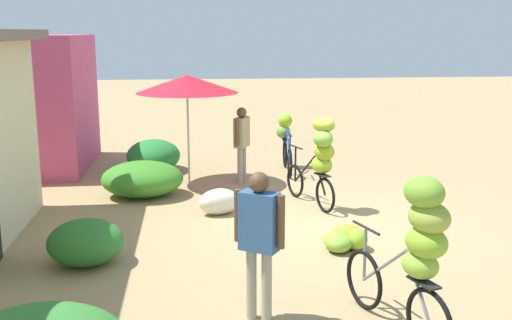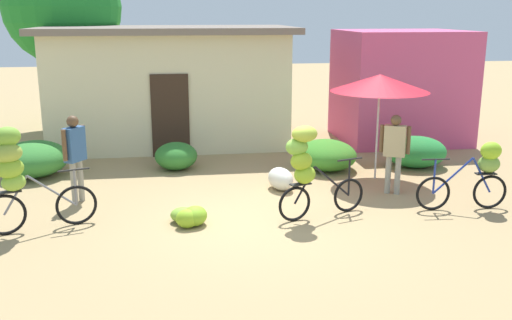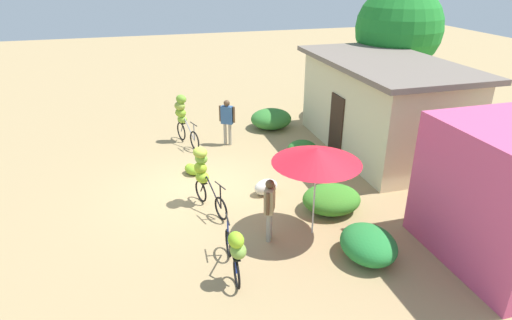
% 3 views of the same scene
% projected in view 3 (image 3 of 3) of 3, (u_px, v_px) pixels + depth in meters
% --- Properties ---
extents(ground_plane, '(60.00, 60.00, 0.00)m').
position_uv_depth(ground_plane, '(203.00, 191.00, 12.30)').
color(ground_plane, tan).
extents(building_low, '(6.45, 3.63, 3.06)m').
position_uv_depth(building_low, '(381.00, 105.00, 14.54)').
color(building_low, beige).
rests_on(building_low, ground).
extents(tree_behind_building, '(3.32, 3.32, 5.23)m').
position_uv_depth(tree_behind_building, '(399.00, 29.00, 16.86)').
color(tree_behind_building, brown).
rests_on(tree_behind_building, ground).
extents(hedge_bush_front_left, '(1.44, 1.57, 0.75)m').
position_uv_depth(hedge_bush_front_left, '(271.00, 119.00, 16.87)').
color(hedge_bush_front_left, '#347B30').
rests_on(hedge_bush_front_left, ground).
extents(hedge_bush_front_right, '(0.94, 1.00, 0.60)m').
position_uv_depth(hedge_bush_front_right, '(302.00, 150.00, 14.28)').
color(hedge_bush_front_right, '#2E742B').
rests_on(hedge_bush_front_right, ground).
extents(hedge_bush_mid, '(1.31, 1.52, 0.66)m').
position_uv_depth(hedge_bush_mid, '(332.00, 199.00, 11.23)').
color(hedge_bush_mid, '#3C8928').
rests_on(hedge_bush_mid, ground).
extents(hedge_bush_by_door, '(1.39, 1.17, 0.70)m').
position_uv_depth(hedge_bush_by_door, '(368.00, 244.00, 9.40)').
color(hedge_bush_by_door, '#268237').
rests_on(hedge_bush_by_door, ground).
extents(market_umbrella, '(2.01, 2.01, 2.19)m').
position_uv_depth(market_umbrella, '(317.00, 155.00, 9.59)').
color(market_umbrella, beige).
rests_on(market_umbrella, ground).
extents(bicycle_leftmost, '(1.70, 0.70, 1.72)m').
position_uv_depth(bicycle_leftmost, '(182.00, 115.00, 15.26)').
color(bicycle_leftmost, black).
rests_on(bicycle_leftmost, ground).
extents(bicycle_near_pile, '(1.63, 0.67, 1.62)m').
position_uv_depth(bicycle_near_pile, '(203.00, 171.00, 11.24)').
color(bicycle_near_pile, black).
rests_on(bicycle_near_pile, ground).
extents(bicycle_center_loaded, '(1.66, 0.38, 1.22)m').
position_uv_depth(bicycle_center_loaded, '(235.00, 249.00, 8.60)').
color(bicycle_center_loaded, black).
rests_on(bicycle_center_loaded, ground).
extents(banana_pile_on_ground, '(0.73, 0.71, 0.33)m').
position_uv_depth(banana_pile_on_ground, '(195.00, 169.00, 13.30)').
color(banana_pile_on_ground, '#96C339').
rests_on(banana_pile_on_ground, ground).
extents(produce_sack, '(0.61, 0.79, 0.44)m').
position_uv_depth(produce_sack, '(266.00, 187.00, 12.07)').
color(produce_sack, silver).
rests_on(produce_sack, ground).
extents(person_vendor, '(0.39, 0.50, 1.63)m').
position_uv_depth(person_vendor, '(227.00, 118.00, 15.07)').
color(person_vendor, gray).
rests_on(person_vendor, ground).
extents(person_bystander, '(0.53, 0.36, 1.55)m').
position_uv_depth(person_bystander, '(270.00, 204.00, 9.80)').
color(person_bystander, gray).
rests_on(person_bystander, ground).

